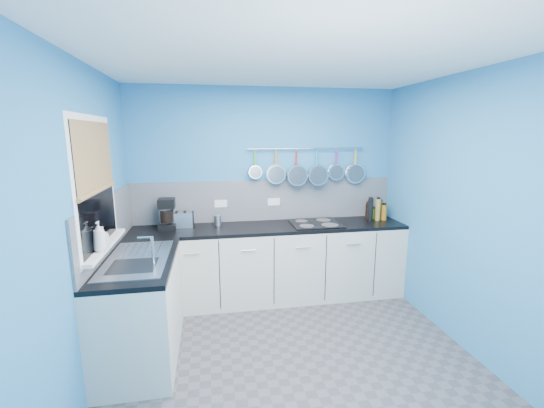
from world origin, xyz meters
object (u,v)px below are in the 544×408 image
object	(u,v)px
toaster	(181,220)
hob	(315,223)
soap_bottle_b	(103,237)
coffee_maker	(167,214)
canister	(218,220)
soap_bottle_a	(99,237)
paper_towel	(166,215)

from	to	relation	value
toaster	hob	distance (m)	1.58
soap_bottle_b	hob	world-z (taller)	soap_bottle_b
soap_bottle_b	hob	distance (m)	2.32
coffee_maker	soap_bottle_b	bearing A→B (deg)	-109.95
canister	coffee_maker	bearing A→B (deg)	-175.20
soap_bottle_b	toaster	distance (m)	1.25
toaster	soap_bottle_a	bearing A→B (deg)	-112.65
soap_bottle_b	paper_towel	world-z (taller)	soap_bottle_b
soap_bottle_a	coffee_maker	world-z (taller)	soap_bottle_a
canister	hob	xyz separation A→B (m)	(1.15, -0.13, -0.05)
hob	coffee_maker	bearing A→B (deg)	177.27
coffee_maker	canister	size ratio (longest dim) A/B	2.82
soap_bottle_b	canister	xyz separation A→B (m)	(0.94, 1.12, -0.18)
soap_bottle_b	toaster	world-z (taller)	soap_bottle_b
hob	paper_towel	bearing A→B (deg)	176.35
coffee_maker	toaster	size ratio (longest dim) A/B	1.29
canister	hob	distance (m)	1.16
hob	soap_bottle_a	bearing A→B (deg)	-152.47
coffee_maker	toaster	distance (m)	0.18
soap_bottle_a	hob	distance (m)	2.37
hob	canister	bearing A→B (deg)	173.59
soap_bottle_b	paper_towel	bearing A→B (deg)	72.21
toaster	canister	distance (m)	0.42
coffee_maker	soap_bottle_a	bearing A→B (deg)	-108.45
paper_towel	canister	bearing A→B (deg)	1.81
soap_bottle_a	toaster	xyz separation A→B (m)	(0.52, 1.23, -0.18)
soap_bottle_a	toaster	world-z (taller)	soap_bottle_a
soap_bottle_b	hob	bearing A→B (deg)	25.37
soap_bottle_b	soap_bottle_a	bearing A→B (deg)	-90.00
soap_bottle_b	hob	xyz separation A→B (m)	(2.08, 0.99, -0.23)
soap_bottle_b	coffee_maker	distance (m)	1.13
canister	hob	world-z (taller)	canister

